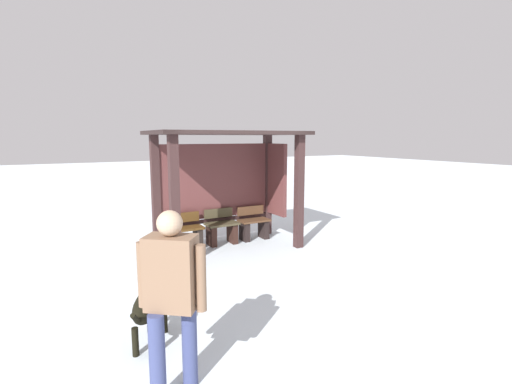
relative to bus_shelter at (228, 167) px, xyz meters
name	(u,v)px	position (x,y,z in m)	size (l,w,h in m)	color
ground_plane	(229,248)	(-0.11, -0.22, -1.69)	(60.00, 60.00, 0.00)	white
bus_shelter	(228,167)	(0.00, 0.00, 0.00)	(3.05, 1.71, 2.42)	#3A2424
bench_left_inside	(186,234)	(-0.91, 0.14, -1.37)	(0.69, 0.35, 0.74)	#4F3315
bench_center_inside	(222,230)	(-0.11, 0.14, -1.37)	(0.69, 0.41, 0.75)	#453D28
bench_right_inside	(254,226)	(0.68, 0.14, -1.38)	(0.69, 0.38, 0.74)	brown
person_walking	(172,290)	(-2.42, -4.05, -0.70)	(0.54, 0.47, 1.69)	#83634B
dog	(151,302)	(-2.37, -3.05, -1.22)	(0.68, 0.99, 0.66)	black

